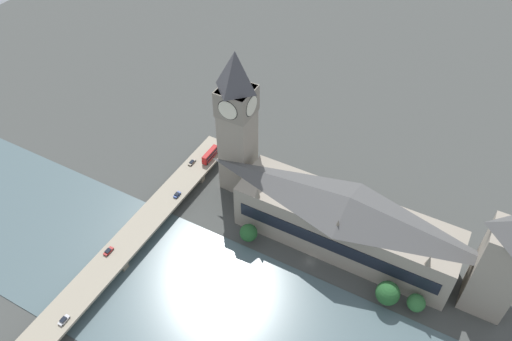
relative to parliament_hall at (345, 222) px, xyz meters
name	(u,v)px	position (x,y,z in m)	size (l,w,h in m)	color
ground_plane	(310,262)	(-14.89, 8.00, -14.38)	(600.00, 600.00, 0.00)	#424442
river_water	(266,340)	(-54.05, 8.00, -14.23)	(66.32, 360.00, 0.30)	#4C6066
parliament_hall	(345,222)	(0.00, 0.00, 0.00)	(24.24, 91.25, 28.97)	gray
clock_tower	(237,120)	(10.66, 56.32, 23.87)	(14.63, 14.63, 71.65)	gray
victoria_tower	(501,264)	(0.06, -57.46, 9.43)	(15.68, 15.68, 51.63)	gray
road_bridge	(114,258)	(-54.05, 77.59, -9.93)	(164.64, 13.16, 5.43)	gray
double_decker_bus_mid	(210,155)	(14.11, 74.40, -6.39)	(11.22, 2.54, 4.63)	red
car_northbound_lead	(64,320)	(-85.08, 74.36, -8.23)	(4.47, 1.89, 1.47)	silver
car_northbound_mid	(192,162)	(7.02, 80.38, -8.31)	(4.68, 1.76, 1.25)	slate
car_northbound_tail	(108,251)	(-53.47, 80.65, -8.27)	(4.51, 1.93, 1.36)	maroon
car_southbound_lead	(177,195)	(-14.16, 74.29, -8.26)	(3.86, 1.84, 1.39)	navy
tree_embankment_near	(388,293)	(-18.57, -25.30, -7.67)	(9.26, 9.26, 11.35)	brown
tree_embankment_mid	(249,233)	(-17.62, 35.33, -8.68)	(7.63, 7.63, 9.53)	brown
tree_embankment_far	(416,303)	(-16.45, -35.91, -9.22)	(6.95, 6.95, 8.65)	brown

